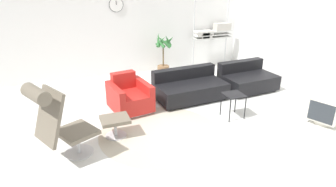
{
  "coord_description": "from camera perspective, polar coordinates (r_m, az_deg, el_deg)",
  "views": [
    {
      "loc": [
        -1.73,
        -4.61,
        2.63
      ],
      "look_at": [
        0.04,
        0.11,
        0.55
      ],
      "focal_mm": 32.0,
      "sensor_mm": 36.0,
      "label": 1
    }
  ],
  "objects": [
    {
      "name": "ground_plane",
      "position": [
        5.58,
        -0.03,
        -5.7
      ],
      "size": [
        12.0,
        12.0,
        0.0
      ],
      "primitive_type": "plane",
      "color": "silver"
    },
    {
      "name": "wall_back",
      "position": [
        8.04,
        -8.16,
        13.41
      ],
      "size": [
        12.0,
        0.09,
        2.8
      ],
      "color": "white",
      "rests_on": "ground_plane"
    },
    {
      "name": "wall_right",
      "position": [
        6.97,
        27.11,
        9.83
      ],
      "size": [
        0.06,
        12.0,
        2.8
      ],
      "color": "white",
      "rests_on": "ground_plane"
    },
    {
      "name": "round_rug",
      "position": [
        5.27,
        -1.53,
        -7.51
      ],
      "size": [
        2.12,
        2.12,
        0.01
      ],
      "color": "#BCB29E",
      "rests_on": "ground_plane"
    },
    {
      "name": "lounge_chair",
      "position": [
        4.49,
        -20.55,
        -4.3
      ],
      "size": [
        0.99,
        0.85,
        1.24
      ],
      "rotation": [
        0.0,
        0.0,
        -1.12
      ],
      "color": "#BCBCC1",
      "rests_on": "ground_plane"
    },
    {
      "name": "ottoman",
      "position": [
        5.14,
        -10.03,
        -5.5
      ],
      "size": [
        0.47,
        0.4,
        0.35
      ],
      "color": "#BCBCC1",
      "rests_on": "ground_plane"
    },
    {
      "name": "armchair_red",
      "position": [
        6.03,
        -7.37,
        -0.77
      ],
      "size": [
        0.84,
        0.92,
        0.73
      ],
      "rotation": [
        0.0,
        0.0,
        3.3
      ],
      "color": "silver",
      "rests_on": "ground_plane"
    },
    {
      "name": "couch_low",
      "position": [
        6.57,
        4.12,
        1.0
      ],
      "size": [
        1.56,
        0.96,
        0.63
      ],
      "rotation": [
        0.0,
        0.0,
        3.21
      ],
      "color": "black",
      "rests_on": "ground_plane"
    },
    {
      "name": "couch_second",
      "position": [
        7.31,
        14.79,
        2.54
      ],
      "size": [
        1.26,
        0.94,
        0.63
      ],
      "rotation": [
        0.0,
        0.0,
        3.21
      ],
      "color": "black",
      "rests_on": "ground_plane"
    },
    {
      "name": "side_table",
      "position": [
        5.78,
        12.39,
        -0.71
      ],
      "size": [
        0.37,
        0.37,
        0.48
      ],
      "color": "black",
      "rests_on": "ground_plane"
    },
    {
      "name": "crt_television",
      "position": [
        6.2,
        27.92,
        -2.74
      ],
      "size": [
        0.65,
        0.65,
        0.51
      ],
      "rotation": [
        0.0,
        0.0,
        1.97
      ],
      "color": "beige",
      "rests_on": "ground_plane"
    },
    {
      "name": "potted_plant",
      "position": [
        8.03,
        -0.85,
        7.27
      ],
      "size": [
        0.53,
        0.52,
        1.14
      ],
      "color": "brown",
      "rests_on": "ground_plane"
    },
    {
      "name": "shelf_unit",
      "position": [
        8.69,
        8.39,
        11.5
      ],
      "size": [
        1.11,
        0.28,
        1.88
      ],
      "color": "#BCBCC1",
      "rests_on": "ground_plane"
    }
  ]
}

